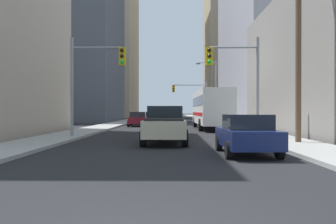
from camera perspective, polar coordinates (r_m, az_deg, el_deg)
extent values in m
cube|color=#9E9E99|center=(55.31, -6.35, -1.43)|extent=(2.74, 160.00, 0.15)
cube|color=#9E9E99|center=(55.21, 6.68, -1.43)|extent=(2.74, 160.00, 0.15)
cube|color=silver|center=(33.18, 6.65, 0.71)|extent=(2.61, 11.52, 2.90)
cube|color=black|center=(33.08, 4.48, 1.62)|extent=(0.12, 10.58, 0.80)
cube|color=red|center=(33.07, 4.47, -0.29)|extent=(0.12, 10.58, 0.28)
cylinder|color=black|center=(37.11, 4.19, -1.58)|extent=(0.32, 1.00, 1.00)
cylinder|color=black|center=(37.33, 7.79, -1.57)|extent=(0.32, 1.00, 1.00)
cylinder|color=black|center=(29.89, 5.06, -2.01)|extent=(0.32, 1.00, 1.00)
cylinder|color=black|center=(30.16, 9.51, -1.99)|extent=(0.32, 1.00, 1.00)
cube|color=#C6B793|center=(18.67, -0.50, -2.43)|extent=(2.01, 5.40, 0.80)
cube|color=black|center=(19.63, -0.45, -0.11)|extent=(1.80, 1.80, 0.70)
cube|color=black|center=(17.31, -0.59, -1.15)|extent=(1.76, 2.38, 0.10)
cylinder|color=black|center=(20.46, -3.10, -3.32)|extent=(0.28, 0.80, 0.80)
cylinder|color=black|center=(20.43, 2.29, -3.33)|extent=(0.28, 0.80, 0.80)
cylinder|color=black|center=(17.02, -3.86, -4.04)|extent=(0.28, 0.80, 0.80)
cylinder|color=black|center=(16.98, 2.63, -4.05)|extent=(0.28, 0.80, 0.80)
cube|color=#141E4C|center=(14.29, 11.98, -3.87)|extent=(1.85, 4.22, 0.65)
cube|color=black|center=(14.12, 12.10, -1.48)|extent=(1.61, 1.92, 0.55)
cylinder|color=black|center=(15.50, 7.85, -4.75)|extent=(0.22, 0.64, 0.64)
cylinder|color=black|center=(15.81, 14.09, -4.66)|extent=(0.22, 0.64, 0.64)
cylinder|color=black|center=(12.85, 9.36, -5.78)|extent=(0.22, 0.64, 0.64)
cylinder|color=black|center=(13.23, 16.82, -5.62)|extent=(0.22, 0.64, 0.64)
cube|color=white|center=(26.42, -0.51, -1.99)|extent=(1.96, 4.27, 0.65)
cube|color=black|center=(26.25, -0.52, -0.69)|extent=(1.66, 1.96, 0.55)
cylinder|color=black|center=(27.80, -2.24, -2.55)|extent=(0.22, 0.64, 0.64)
cylinder|color=black|center=(27.77, 1.33, -2.55)|extent=(0.22, 0.64, 0.64)
cylinder|color=black|center=(25.12, -2.55, -2.85)|extent=(0.22, 0.64, 0.64)
cylinder|color=black|center=(25.09, 1.40, -2.85)|extent=(0.22, 0.64, 0.64)
cube|color=maroon|center=(38.98, -4.63, -1.28)|extent=(1.88, 4.23, 0.65)
cube|color=black|center=(38.82, -4.65, -0.40)|extent=(1.62, 1.93, 0.55)
cylinder|color=black|center=(40.42, -5.67, -1.69)|extent=(0.22, 0.64, 0.64)
cylinder|color=black|center=(40.26, -3.23, -1.69)|extent=(0.22, 0.64, 0.64)
cylinder|color=black|center=(37.75, -6.12, -1.82)|extent=(0.22, 0.64, 0.64)
cylinder|color=black|center=(37.58, -3.50, -1.83)|extent=(0.22, 0.64, 0.64)
cube|color=maroon|center=(45.75, -3.98, -1.06)|extent=(1.85, 4.22, 0.65)
cube|color=black|center=(45.59, -4.00, -0.31)|extent=(1.61, 1.92, 0.55)
cylinder|color=black|center=(47.17, -4.90, -1.41)|extent=(0.22, 0.64, 0.64)
cylinder|color=black|center=(47.03, -2.80, -1.42)|extent=(0.22, 0.64, 0.64)
cylinder|color=black|center=(44.49, -5.23, -1.51)|extent=(0.22, 0.64, 0.64)
cylinder|color=black|center=(44.35, -3.01, -1.52)|extent=(0.22, 0.64, 0.64)
cylinder|color=gray|center=(22.71, -14.57, 3.59)|extent=(0.18, 0.18, 6.00)
cylinder|color=gray|center=(22.63, -10.87, 9.72)|extent=(2.99, 0.12, 0.12)
cube|color=gold|center=(22.30, -7.05, 8.50)|extent=(0.38, 0.30, 1.05)
sphere|color=black|center=(22.19, -7.11, 9.43)|extent=(0.24, 0.24, 0.24)
sphere|color=black|center=(22.14, -7.11, 8.56)|extent=(0.24, 0.24, 0.24)
sphere|color=#19D833|center=(22.09, -7.11, 7.69)|extent=(0.24, 0.24, 0.24)
cylinder|color=gray|center=(22.49, 13.65, 3.62)|extent=(0.18, 0.18, 6.00)
cylinder|color=gray|center=(22.49, 10.05, 9.78)|extent=(2.87, 0.12, 0.12)
cube|color=gold|center=(22.22, 6.36, 8.53)|extent=(0.38, 0.30, 1.05)
sphere|color=black|center=(22.10, 6.40, 9.46)|extent=(0.24, 0.24, 0.24)
sphere|color=black|center=(22.05, 6.40, 8.59)|extent=(0.24, 0.24, 0.24)
sphere|color=#19D833|center=(22.00, 6.40, 7.72)|extent=(0.24, 0.24, 0.24)
cylinder|color=gray|center=(54.29, 5.97, 1.63)|extent=(0.18, 0.18, 6.00)
cylinder|color=gray|center=(54.23, 3.42, 4.17)|extent=(4.84, 0.12, 0.12)
cube|color=gold|center=(54.13, 0.85, 3.62)|extent=(0.38, 0.30, 1.05)
sphere|color=red|center=(53.98, 0.85, 3.99)|extent=(0.24, 0.24, 0.24)
sphere|color=black|center=(53.96, 0.85, 3.63)|extent=(0.24, 0.24, 0.24)
sphere|color=black|center=(53.94, 0.85, 3.27)|extent=(0.24, 0.24, 0.24)
cylinder|color=brown|center=(19.21, 19.44, 9.80)|extent=(0.28, 0.28, 9.73)
cylinder|color=gray|center=(43.90, 7.38, 2.94)|extent=(0.16, 0.16, 7.50)
cylinder|color=gray|center=(44.10, 6.03, 7.56)|extent=(2.08, 0.10, 0.10)
ellipsoid|color=#4C4C51|center=(44.00, 4.67, 7.45)|extent=(0.56, 0.32, 0.20)
cube|color=#4C515B|center=(60.51, -17.38, 9.78)|extent=(19.76, 19.35, 23.44)
cube|color=tan|center=(98.39, -12.47, 16.04)|extent=(24.17, 23.72, 56.99)
cube|color=#93939E|center=(54.68, 19.41, 12.47)|extent=(18.28, 28.00, 26.56)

